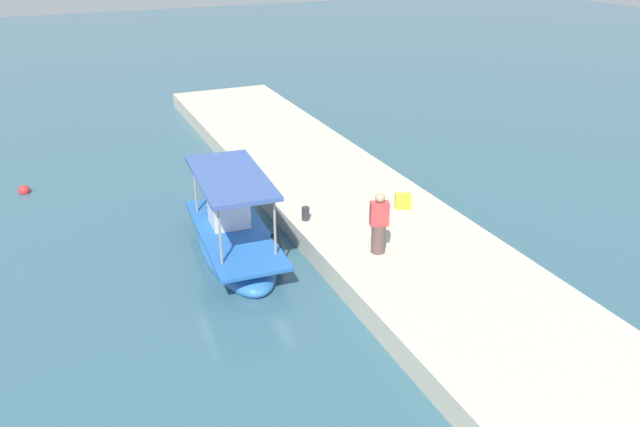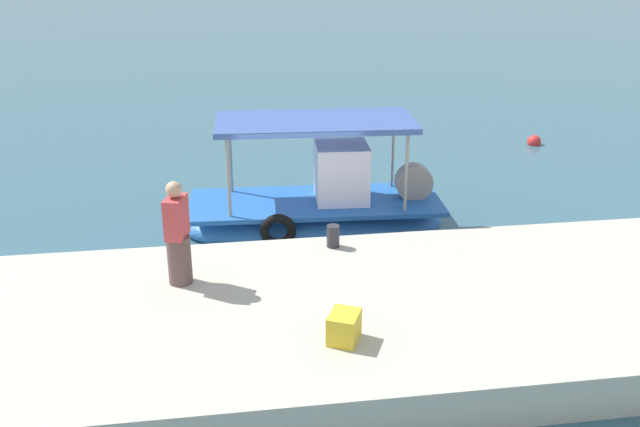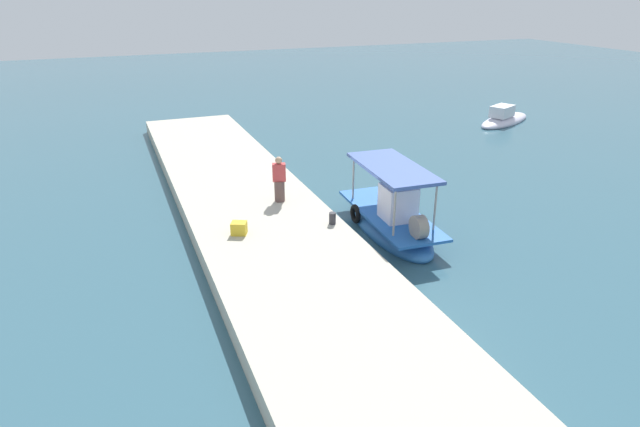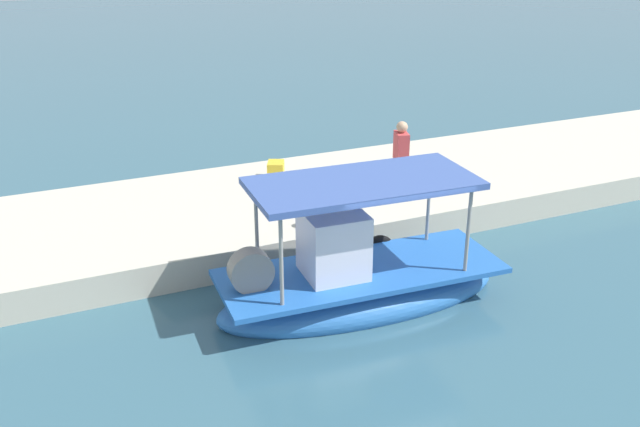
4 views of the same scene
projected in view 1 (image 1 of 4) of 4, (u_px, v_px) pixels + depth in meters
The scene contains 7 objects.
ground_plane at pixel (242, 259), 18.93m from camera, with size 120.00×120.00×0.00m, color #355D6D.
dock_quay at pixel (372, 224), 20.38m from camera, with size 36.00×5.16×0.67m, color beige.
main_fishing_boat at pixel (234, 238), 19.17m from camera, with size 5.76×2.30×2.87m.
fisherman_near_bollard at pixel (379, 226), 17.60m from camera, with size 0.49×0.56×1.79m.
mooring_bollard at pixel (306, 214), 19.77m from camera, with size 0.24×0.24×0.42m, color #2D2D33.
cargo_crate at pixel (403, 201), 20.63m from camera, with size 0.50×0.40×0.44m, color gold.
marker_buoy at pixel (24, 191), 23.52m from camera, with size 0.42×0.42×0.42m.
Camera 1 is at (-16.17, 4.55, 9.14)m, focal length 35.91 mm.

